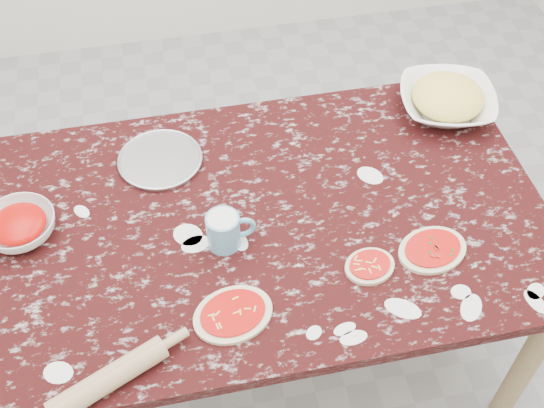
{
  "coord_description": "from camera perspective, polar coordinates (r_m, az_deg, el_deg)",
  "views": [
    {
      "loc": [
        -0.25,
        -1.23,
        2.25
      ],
      "look_at": [
        0.0,
        0.0,
        0.8
      ],
      "focal_mm": 44.52,
      "sensor_mm": 36.0,
      "label": 1
    }
  ],
  "objects": [
    {
      "name": "ground",
      "position": [
        2.58,
        -0.0,
        -11.69
      ],
      "size": [
        4.0,
        4.0,
        0.0
      ],
      "primitive_type": "plane",
      "color": "gray"
    },
    {
      "name": "pizza_left",
      "position": [
        1.76,
        -3.32,
        -9.29
      ],
      "size": [
        0.24,
        0.21,
        0.02
      ],
      "color": "beige",
      "rests_on": "worktable"
    },
    {
      "name": "pizza_right",
      "position": [
        1.92,
        13.4,
        -3.78
      ],
      "size": [
        0.23,
        0.2,
        0.02
      ],
      "color": "beige",
      "rests_on": "worktable"
    },
    {
      "name": "worktable",
      "position": [
        2.02,
        -0.0,
        -2.46
      ],
      "size": [
        1.6,
        1.0,
        0.75
      ],
      "color": "black",
      "rests_on": "ground"
    },
    {
      "name": "pizza_mid",
      "position": [
        1.86,
        8.26,
        -5.21
      ],
      "size": [
        0.16,
        0.15,
        0.02
      ],
      "color": "beige",
      "rests_on": "worktable"
    },
    {
      "name": "rolling_pin",
      "position": [
        1.69,
        -13.67,
        -14.2
      ],
      "size": [
        0.3,
        0.18,
        0.06
      ],
      "primitive_type": "cylinder",
      "rotation": [
        0.0,
        1.57,
        0.43
      ],
      "color": "tan",
      "rests_on": "worktable"
    },
    {
      "name": "pizza_tray",
      "position": [
        2.13,
        -9.43,
        3.68
      ],
      "size": [
        0.31,
        0.31,
        0.01
      ],
      "primitive_type": "cylinder",
      "rotation": [
        0.0,
        0.0,
        0.22
      ],
      "color": "#B2B2B7",
      "rests_on": "worktable"
    },
    {
      "name": "sauce_bowl",
      "position": [
        2.02,
        -20.55,
        -1.82
      ],
      "size": [
        0.27,
        0.27,
        0.06
      ],
      "primitive_type": "imported",
      "rotation": [
        0.0,
        0.0,
        0.42
      ],
      "color": "white",
      "rests_on": "worktable"
    },
    {
      "name": "cheese_bowl",
      "position": [
        2.33,
        14.55,
        8.36
      ],
      "size": [
        0.37,
        0.37,
        0.08
      ],
      "primitive_type": "imported",
      "rotation": [
        0.0,
        0.0,
        -0.22
      ],
      "color": "white",
      "rests_on": "worktable"
    },
    {
      "name": "flour_mug",
      "position": [
        1.86,
        -4.01,
        -2.22
      ],
      "size": [
        0.14,
        0.09,
        0.11
      ],
      "color": "#63A1BF",
      "rests_on": "worktable"
    }
  ]
}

